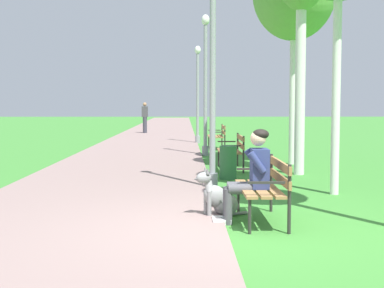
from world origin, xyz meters
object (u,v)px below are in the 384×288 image
park_bench_mid (233,148)px  park_bench_near (266,184)px  park_bench_far (218,135)px  pedestrian_distant (145,118)px  lamp_post_mid (205,83)px  lamp_post_far (198,93)px  litter_bin (228,163)px  lamp_post_near (213,57)px  dog_grey (219,198)px  person_seated_on_near_bench (251,172)px

park_bench_mid → park_bench_near: bearing=-90.7°
park_bench_far → pedestrian_distant: (-3.26, 9.93, 0.33)m
lamp_post_mid → lamp_post_far: lamp_post_mid is taller
park_bench_mid → litter_bin: park_bench_mid is taller
lamp_post_mid → litter_bin: size_ratio=6.06×
lamp_post_near → lamp_post_far: lamp_post_near is taller
dog_grey → lamp_post_far: (0.05, 14.20, 1.74)m
lamp_post_far → pedestrian_distant: lamp_post_far is taller
lamp_post_mid → pedestrian_distant: size_ratio=2.57×
person_seated_on_near_bench → litter_bin: 4.23m
lamp_post_mid → pedestrian_distant: (-2.72, 12.32, -1.35)m
park_bench_far → person_seated_on_near_bench: bearing=-91.4°
lamp_post_near → park_bench_near: bearing=-78.4°
lamp_post_near → lamp_post_far: (0.02, 11.73, -0.44)m
park_bench_far → lamp_post_far: bearing=102.8°
person_seated_on_near_bench → litter_bin: person_seated_on_near_bench is taller
person_seated_on_near_bench → lamp_post_mid: bearing=91.5°
lamp_post_near → dog_grey: bearing=-90.8°
person_seated_on_near_bench → pedestrian_distant: 21.91m
park_bench_mid → dog_grey: 5.52m
park_bench_mid → person_seated_on_near_bench: size_ratio=1.20×
lamp_post_mid → litter_bin: (0.28, -5.17, -1.84)m
dog_grey → park_bench_near: bearing=-28.5°
lamp_post_far → lamp_post_near: bearing=-90.1°
person_seated_on_near_bench → lamp_post_far: lamp_post_far is taller
park_bench_mid → lamp_post_near: 3.63m
park_bench_far → park_bench_mid: bearing=-90.1°
person_seated_on_near_bench → park_bench_far: bearing=88.6°
park_bench_far → lamp_post_mid: size_ratio=0.35×
park_bench_far → lamp_post_far: (-0.64, 2.82, 1.49)m
dog_grey → litter_bin: 3.85m
pedestrian_distant → lamp_post_near: bearing=-82.2°
dog_grey → park_bench_far: bearing=86.5°
person_seated_on_near_bench → lamp_post_near: 3.38m
dog_grey → lamp_post_mid: bearing=89.0°
park_bench_mid → lamp_post_far: (-0.63, 8.72, 1.49)m
lamp_post_mid → lamp_post_far: (-0.10, 5.21, -0.19)m
park_bench_near → park_bench_far: same height
park_bench_near → pedestrian_distant: (-3.17, 21.64, 0.33)m
park_bench_near → lamp_post_far: size_ratio=0.39×
dog_grey → pedestrian_distant: size_ratio=0.48×
person_seated_on_near_bench → park_bench_near: bearing=18.7°
person_seated_on_near_bench → lamp_post_near: lamp_post_near is taller
park_bench_near → lamp_post_mid: bearing=92.8°
lamp_post_far → lamp_post_mid: bearing=-88.8°
litter_bin → lamp_post_far: bearing=92.1°
person_seated_on_near_bench → lamp_post_mid: 9.51m
park_bench_near → lamp_post_near: size_ratio=0.32×
dog_grey → lamp_post_near: lamp_post_near is taller
lamp_post_near → litter_bin: size_ratio=6.74×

